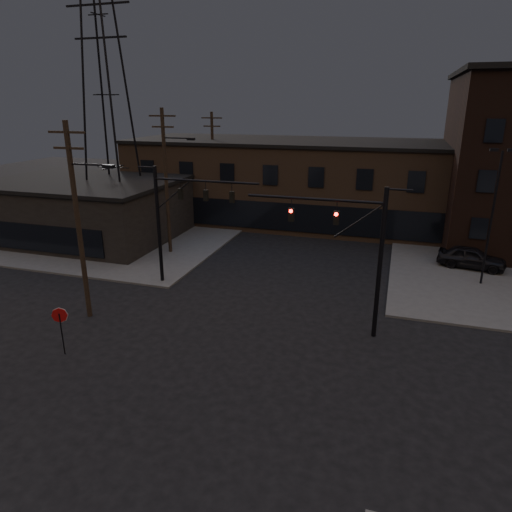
{
  "coord_description": "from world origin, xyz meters",
  "views": [
    {
      "loc": [
        7.02,
        -18.14,
        11.82
      ],
      "look_at": [
        -0.39,
        5.47,
        3.5
      ],
      "focal_mm": 32.0,
      "sensor_mm": 36.0,
      "label": 1
    }
  ],
  "objects_px": {
    "traffic_signal_near": "(358,246)",
    "traffic_signal_far": "(175,213)",
    "stop_sign": "(60,320)",
    "car_crossing": "(315,223)",
    "parked_car_lot_a": "(472,257)"
  },
  "relations": [
    {
      "from": "traffic_signal_near",
      "to": "traffic_signal_far",
      "type": "bearing_deg",
      "value": 163.83
    },
    {
      "from": "traffic_signal_near",
      "to": "traffic_signal_far",
      "type": "height_order",
      "value": "same"
    },
    {
      "from": "traffic_signal_far",
      "to": "stop_sign",
      "type": "xyz_separation_m",
      "value": [
        -1.28,
        -9.99,
        -3.17
      ]
    },
    {
      "from": "traffic_signal_far",
      "to": "stop_sign",
      "type": "relative_size",
      "value": 3.23
    },
    {
      "from": "car_crossing",
      "to": "stop_sign",
      "type": "bearing_deg",
      "value": -90.12
    },
    {
      "from": "traffic_signal_near",
      "to": "parked_car_lot_a",
      "type": "relative_size",
      "value": 1.7
    },
    {
      "from": "traffic_signal_far",
      "to": "parked_car_lot_a",
      "type": "height_order",
      "value": "traffic_signal_far"
    },
    {
      "from": "parked_car_lot_a",
      "to": "car_crossing",
      "type": "xyz_separation_m",
      "value": [
        -13.06,
        7.39,
        -0.22
      ]
    },
    {
      "from": "stop_sign",
      "to": "parked_car_lot_a",
      "type": "xyz_separation_m",
      "value": [
        20.7,
        19.16,
        -0.89
      ]
    },
    {
      "from": "traffic_signal_far",
      "to": "parked_car_lot_a",
      "type": "distance_m",
      "value": 21.86
    },
    {
      "from": "traffic_signal_near",
      "to": "car_crossing",
      "type": "bearing_deg",
      "value": 105.9
    },
    {
      "from": "stop_sign",
      "to": "parked_car_lot_a",
      "type": "bearing_deg",
      "value": 42.78
    },
    {
      "from": "traffic_signal_near",
      "to": "stop_sign",
      "type": "xyz_separation_m",
      "value": [
        -13.36,
        -6.49,
        -3.09
      ]
    },
    {
      "from": "traffic_signal_far",
      "to": "car_crossing",
      "type": "xyz_separation_m",
      "value": [
        6.36,
        16.56,
        -4.28
      ]
    },
    {
      "from": "traffic_signal_near",
      "to": "traffic_signal_far",
      "type": "xyz_separation_m",
      "value": [
        -12.07,
        3.5,
        0.08
      ]
    }
  ]
}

